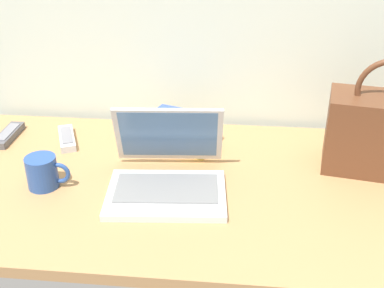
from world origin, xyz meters
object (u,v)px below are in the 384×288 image
coffee_mug (43,172)px  book_stack (181,131)px  handbag (382,133)px  laptop (167,173)px  remote_control_far (8,135)px  remote_control_near (67,138)px

coffee_mug → book_stack: (0.34, 0.27, 0.00)m
handbag → book_stack: (-0.58, 0.08, -0.07)m
coffee_mug → handbag: bearing=11.6°
laptop → book_stack: laptop is taller
coffee_mug → remote_control_far: bearing=129.9°
coffee_mug → remote_control_near: bearing=95.7°
coffee_mug → handbag: 0.94m
laptop → remote_control_near: laptop is taller
remote_control_near → laptop: bearing=-33.0°
remote_control_near → book_stack: (0.37, 0.01, 0.04)m
coffee_mug → book_stack: 0.44m
handbag → remote_control_far: bearing=176.1°
remote_control_far → handbag: bearing=-3.9°
book_stack → laptop: bearing=-91.9°
laptop → coffee_mug: laptop is taller
remote_control_far → laptop: bearing=-23.0°
laptop → remote_control_far: bearing=157.0°
book_stack → handbag: bearing=-8.3°
coffee_mug → remote_control_near: coffee_mug is taller
laptop → handbag: bearing=15.2°
remote_control_far → book_stack: 0.56m
laptop → remote_control_far: laptop is taller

